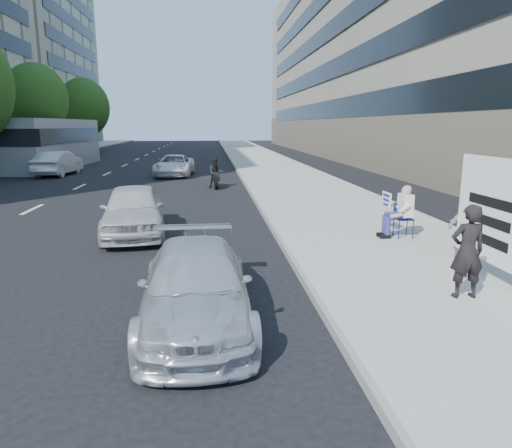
{
  "coord_description": "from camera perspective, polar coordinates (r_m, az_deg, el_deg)",
  "views": [
    {
      "loc": [
        -0.25,
        -8.49,
        2.91
      ],
      "look_at": [
        0.67,
        0.65,
        0.91
      ],
      "focal_mm": 32.0,
      "sensor_mm": 36.0,
      "label": 1
    }
  ],
  "objects": [
    {
      "name": "ground",
      "position": [
        8.98,
        -3.86,
        -6.65
      ],
      "size": [
        160.0,
        160.0,
        0.0
      ],
      "primitive_type": "plane",
      "color": "black",
      "rests_on": "ground"
    },
    {
      "name": "near_sidewalk",
      "position": [
        28.94,
        2.74,
        6.65
      ],
      "size": [
        5.0,
        120.0,
        0.15
      ],
      "primitive_type": "cube",
      "color": "gray",
      "rests_on": "ground"
    },
    {
      "name": "near_building",
      "position": [
        44.58,
        18.33,
        20.85
      ],
      "size": [
        14.0,
        70.0,
        20.0
      ],
      "primitive_type": "cube",
      "color": "gray",
      "rests_on": "ground"
    },
    {
      "name": "tree_far_d",
      "position": [
        40.82,
        -25.79,
        13.88
      ],
      "size": [
        4.8,
        4.8,
        7.65
      ],
      "color": "#382616",
      "rests_on": "ground"
    },
    {
      "name": "tree_far_e",
      "position": [
        54.22,
        -20.71,
        13.49
      ],
      "size": [
        5.4,
        5.4,
        7.89
      ],
      "color": "#382616",
      "rests_on": "ground"
    },
    {
      "name": "seated_protester",
      "position": [
        11.89,
        17.51,
        1.85
      ],
      "size": [
        0.83,
        1.11,
        1.31
      ],
      "color": "navy",
      "rests_on": "near_sidewalk"
    },
    {
      "name": "jogger",
      "position": [
        10.91,
        25.55,
        1.44
      ],
      "size": [
        1.35,
        1.0,
        1.87
      ],
      "primitive_type": "imported",
      "rotation": [
        0.0,
        0.0,
        3.42
      ],
      "color": "slate",
      "rests_on": "near_sidewalk"
    },
    {
      "name": "pedestrian_woman",
      "position": [
        8.07,
        24.91,
        -3.13
      ],
      "size": [
        0.57,
        0.39,
        1.54
      ],
      "primitive_type": "imported",
      "rotation": [
        0.0,
        0.0,
        3.11
      ],
      "color": "black",
      "rests_on": "near_sidewalk"
    },
    {
      "name": "protest_banner",
      "position": [
        8.86,
        28.97,
        0.94
      ],
      "size": [
        0.08,
        3.06,
        2.2
      ],
      "color": "#4C4C4C",
      "rests_on": "near_sidewalk"
    },
    {
      "name": "parked_sedan",
      "position": [
        6.9,
        -7.53,
        -7.64
      ],
      "size": [
        1.7,
        3.96,
        1.14
      ],
      "primitive_type": "imported",
      "rotation": [
        0.0,
        0.0,
        0.03
      ],
      "color": "silver",
      "rests_on": "ground"
    },
    {
      "name": "white_sedan_near",
      "position": [
        12.69,
        -15.09,
        1.71
      ],
      "size": [
        2.03,
        4.1,
        1.34
      ],
      "primitive_type": "imported",
      "rotation": [
        0.0,
        0.0,
        0.11
      ],
      "color": "silver",
      "rests_on": "ground"
    },
    {
      "name": "white_sedan_mid",
      "position": [
        29.45,
        -23.53,
        6.98
      ],
      "size": [
        1.75,
        4.36,
        1.41
      ],
      "primitive_type": "imported",
      "rotation": [
        0.0,
        0.0,
        3.08
      ],
      "color": "silver",
      "rests_on": "ground"
    },
    {
      "name": "white_sedan_far",
      "position": [
        27.13,
        -10.17,
        7.22
      ],
      "size": [
        2.27,
        4.48,
        1.21
      ],
      "primitive_type": "imported",
      "rotation": [
        0.0,
        0.0,
        -0.06
      ],
      "color": "white",
      "rests_on": "ground"
    },
    {
      "name": "motorcycle",
      "position": [
        21.67,
        -5.06,
        6.22
      ],
      "size": [
        0.75,
        2.05,
        1.42
      ],
      "rotation": [
        0.0,
        0.0,
        0.11
      ],
      "color": "black",
      "rests_on": "ground"
    },
    {
      "name": "bus",
      "position": [
        34.86,
        -23.84,
        9.16
      ],
      "size": [
        3.24,
        12.18,
        3.3
      ],
      "rotation": [
        0.0,
        0.0,
        -0.06
      ],
      "color": "gray",
      "rests_on": "ground"
    }
  ]
}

